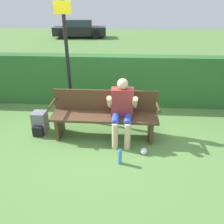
% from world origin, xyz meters
% --- Properties ---
extents(ground_plane, '(40.00, 40.00, 0.00)m').
position_xyz_m(ground_plane, '(0.00, 0.00, 0.00)').
color(ground_plane, '#5B8942').
extents(hedge_back, '(12.00, 0.39, 1.24)m').
position_xyz_m(hedge_back, '(0.00, 1.61, 0.62)').
color(hedge_back, '#2D662D').
rests_on(hedge_back, ground).
extents(park_bench, '(2.00, 0.50, 0.89)m').
position_xyz_m(park_bench, '(0.00, 0.07, 0.47)').
color(park_bench, '#513823').
rests_on(park_bench, ground).
extents(person_seated, '(0.54, 0.57, 1.18)m').
position_xyz_m(person_seated, '(0.33, -0.05, 0.66)').
color(person_seated, '#993333').
rests_on(person_seated, ground).
extents(backpack, '(0.26, 0.34, 0.44)m').
position_xyz_m(backpack, '(-1.31, 0.08, 0.21)').
color(backpack, slate).
rests_on(backpack, ground).
extents(water_bottle, '(0.07, 0.07, 0.28)m').
position_xyz_m(water_bottle, '(0.32, -0.79, 0.13)').
color(water_bottle, '#4C8CCC').
rests_on(water_bottle, ground).
extents(signpost, '(0.32, 0.09, 2.45)m').
position_xyz_m(signpost, '(-0.79, 0.67, 1.36)').
color(signpost, black).
rests_on(signpost, ground).
extents(parked_car, '(4.05, 2.09, 1.28)m').
position_xyz_m(parked_car, '(-3.21, 13.66, 0.61)').
color(parked_car, black).
rests_on(parked_car, ground).
extents(litter_crumple, '(0.12, 0.12, 0.12)m').
position_xyz_m(litter_crumple, '(0.73, -0.51, 0.06)').
color(litter_crumple, silver).
rests_on(litter_crumple, ground).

